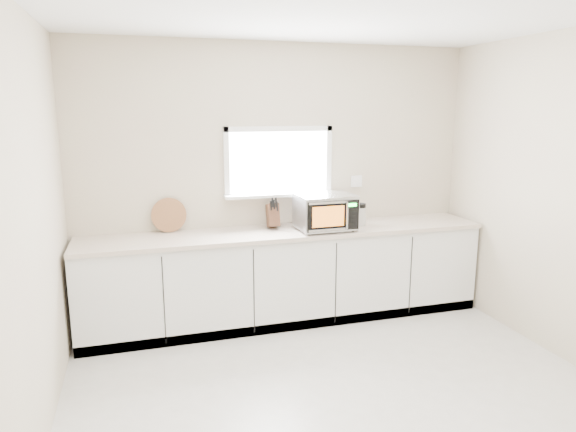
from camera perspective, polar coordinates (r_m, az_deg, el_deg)
name	(u,v)px	position (r m, az deg, el deg)	size (l,w,h in m)	color
ground	(356,413)	(3.84, 7.54, -20.91)	(4.00, 4.00, 0.00)	beige
back_wall	(278,180)	(5.16, -1.07, 3.99)	(4.00, 0.17, 2.70)	beige
cabinets	(287,277)	(5.09, -0.14, -6.80)	(3.92, 0.60, 0.88)	silver
countertop	(287,232)	(4.96, -0.11, -1.79)	(3.92, 0.64, 0.04)	beige
microwave	(325,211)	(4.94, 4.17, 0.50)	(0.54, 0.45, 0.34)	black
knife_block	(273,215)	(5.00, -1.69, 0.13)	(0.11, 0.22, 0.31)	#4A2C1A
cutting_board	(169,215)	(4.98, -13.10, 0.11)	(0.33, 0.33, 0.02)	brown
coffee_grinder	(359,214)	(5.19, 7.93, 0.21)	(0.15, 0.15, 0.22)	#B9BBC1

